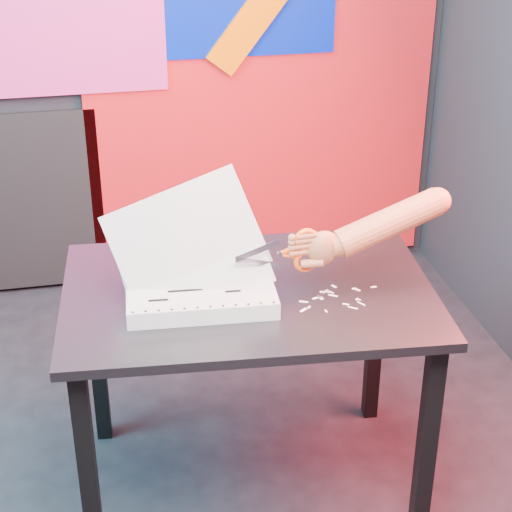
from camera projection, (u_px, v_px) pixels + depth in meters
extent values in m
cube|color=#25242B|center=(163.00, 487.00, 2.88)|extent=(3.00, 3.00, 0.01)
cube|color=#232429|center=(247.00, 479.00, 0.96)|extent=(3.00, 0.01, 2.70)
cube|color=red|center=(261.00, 103.00, 3.89)|extent=(1.60, 0.02, 1.60)
cube|color=black|center=(88.00, 473.00, 2.41)|extent=(0.05, 0.05, 0.72)
cube|color=black|center=(97.00, 352.00, 2.96)|extent=(0.05, 0.05, 0.72)
cube|color=black|center=(427.00, 445.00, 2.52)|extent=(0.05, 0.05, 0.72)
cube|color=black|center=(375.00, 333.00, 3.07)|extent=(0.05, 0.05, 0.72)
cube|color=black|center=(248.00, 293.00, 2.57)|extent=(1.16, 0.82, 0.03)
cube|color=silver|center=(200.00, 290.00, 2.51)|extent=(0.45, 0.34, 0.05)
cube|color=silver|center=(200.00, 282.00, 2.50)|extent=(0.45, 0.34, 0.00)
cube|color=silver|center=(200.00, 281.00, 2.49)|extent=(0.43, 0.33, 0.13)
cube|color=silver|center=(195.00, 272.00, 2.49)|extent=(0.44, 0.28, 0.23)
cube|color=silver|center=(191.00, 255.00, 2.48)|extent=(0.47, 0.23, 0.32)
cube|color=silver|center=(186.00, 240.00, 2.47)|extent=(0.49, 0.19, 0.37)
cylinder|color=black|center=(133.00, 312.00, 2.34)|extent=(0.01, 0.01, 0.00)
cylinder|color=black|center=(146.00, 311.00, 2.35)|extent=(0.01, 0.01, 0.00)
cylinder|color=black|center=(159.00, 310.00, 2.35)|extent=(0.01, 0.01, 0.00)
cylinder|color=black|center=(172.00, 309.00, 2.36)|extent=(0.01, 0.01, 0.00)
cylinder|color=black|center=(185.00, 309.00, 2.36)|extent=(0.01, 0.01, 0.00)
cylinder|color=black|center=(197.00, 308.00, 2.36)|extent=(0.01, 0.01, 0.00)
cylinder|color=black|center=(210.00, 307.00, 2.37)|extent=(0.01, 0.01, 0.00)
cylinder|color=black|center=(223.00, 306.00, 2.37)|extent=(0.01, 0.01, 0.00)
cylinder|color=black|center=(236.00, 305.00, 2.38)|extent=(0.01, 0.01, 0.00)
cylinder|color=black|center=(248.00, 304.00, 2.38)|extent=(0.01, 0.01, 0.00)
cylinder|color=black|center=(261.00, 303.00, 2.39)|extent=(0.01, 0.01, 0.00)
cylinder|color=black|center=(274.00, 302.00, 2.39)|extent=(0.01, 0.01, 0.00)
cylinder|color=black|center=(132.00, 263.00, 2.60)|extent=(0.01, 0.01, 0.00)
cylinder|color=black|center=(144.00, 263.00, 2.60)|extent=(0.01, 0.01, 0.00)
cylinder|color=black|center=(155.00, 262.00, 2.61)|extent=(0.01, 0.01, 0.00)
cylinder|color=black|center=(167.00, 261.00, 2.61)|extent=(0.01, 0.01, 0.00)
cylinder|color=black|center=(179.00, 260.00, 2.62)|extent=(0.01, 0.01, 0.00)
cylinder|color=black|center=(190.00, 260.00, 2.62)|extent=(0.01, 0.01, 0.00)
cylinder|color=black|center=(202.00, 259.00, 2.63)|extent=(0.01, 0.01, 0.00)
cylinder|color=black|center=(213.00, 258.00, 2.63)|extent=(0.01, 0.01, 0.00)
cylinder|color=black|center=(225.00, 258.00, 2.63)|extent=(0.01, 0.01, 0.00)
cylinder|color=black|center=(236.00, 257.00, 2.64)|extent=(0.01, 0.01, 0.00)
cylinder|color=black|center=(248.00, 256.00, 2.64)|extent=(0.01, 0.01, 0.00)
cylinder|color=black|center=(259.00, 255.00, 2.65)|extent=(0.01, 0.01, 0.00)
cube|color=black|center=(164.00, 275.00, 2.53)|extent=(0.08, 0.02, 0.00)
cube|color=black|center=(206.00, 276.00, 2.53)|extent=(0.06, 0.01, 0.00)
cube|color=black|center=(185.00, 290.00, 2.45)|extent=(0.10, 0.02, 0.00)
cube|color=black|center=(233.00, 291.00, 2.45)|extent=(0.05, 0.01, 0.00)
cube|color=black|center=(158.00, 300.00, 2.40)|extent=(0.06, 0.01, 0.00)
cube|color=#9196A8|center=(258.00, 251.00, 2.45)|extent=(0.14, 0.01, 0.06)
cube|color=#9196A8|center=(258.00, 263.00, 2.47)|extent=(0.14, 0.01, 0.06)
cylinder|color=#9196A8|center=(280.00, 254.00, 2.48)|extent=(0.02, 0.01, 0.01)
cube|color=#F14E0F|center=(288.00, 255.00, 2.49)|extent=(0.05, 0.01, 0.02)
cube|color=#F14E0F|center=(288.00, 250.00, 2.48)|extent=(0.05, 0.01, 0.02)
torus|color=#F14E0F|center=(306.00, 240.00, 2.48)|extent=(0.07, 0.02, 0.07)
torus|color=#F14E0F|center=(305.00, 261.00, 2.51)|extent=(0.07, 0.02, 0.07)
ellipsoid|color=#AC6341|center=(323.00, 248.00, 2.51)|extent=(0.10, 0.06, 0.11)
cylinder|color=#AC6341|center=(306.00, 252.00, 2.50)|extent=(0.08, 0.03, 0.02)
cylinder|color=#AC6341|center=(306.00, 246.00, 2.49)|extent=(0.08, 0.03, 0.02)
cylinder|color=#AC6341|center=(306.00, 240.00, 2.48)|extent=(0.07, 0.03, 0.02)
cylinder|color=#AC6341|center=(306.00, 236.00, 2.48)|extent=(0.06, 0.03, 0.02)
cylinder|color=#AC6341|center=(312.00, 263.00, 2.51)|extent=(0.07, 0.04, 0.03)
cylinder|color=#AC6341|center=(340.00, 245.00, 2.52)|extent=(0.07, 0.08, 0.07)
cylinder|color=#AC6341|center=(389.00, 223.00, 2.54)|extent=(0.34, 0.11, 0.19)
sphere|color=#AC6341|center=(437.00, 201.00, 2.55)|extent=(0.08, 0.08, 0.08)
cube|color=silver|center=(358.00, 290.00, 2.56)|extent=(0.01, 0.02, 0.00)
cube|color=silver|center=(317.00, 298.00, 2.52)|extent=(0.03, 0.02, 0.00)
cube|color=silver|center=(309.00, 307.00, 2.47)|extent=(0.01, 0.01, 0.00)
cube|color=silver|center=(333.00, 295.00, 2.53)|extent=(0.03, 0.02, 0.00)
cube|color=silver|center=(322.00, 292.00, 2.55)|extent=(0.02, 0.01, 0.00)
cube|color=silver|center=(329.00, 292.00, 2.55)|extent=(0.01, 0.01, 0.00)
cube|color=silver|center=(361.00, 304.00, 2.49)|extent=(0.02, 0.03, 0.00)
cube|color=silver|center=(321.00, 298.00, 2.51)|extent=(0.01, 0.02, 0.00)
cube|color=silver|center=(334.00, 286.00, 2.58)|extent=(0.02, 0.02, 0.00)
cube|color=silver|center=(359.00, 299.00, 2.51)|extent=(0.01, 0.02, 0.00)
cube|color=silver|center=(303.00, 310.00, 2.45)|extent=(0.03, 0.02, 0.00)
cube|color=silver|center=(320.00, 297.00, 2.52)|extent=(0.02, 0.02, 0.00)
cube|color=silver|center=(326.00, 291.00, 2.55)|extent=(0.03, 0.02, 0.00)
cube|color=silver|center=(374.00, 287.00, 2.57)|extent=(0.02, 0.01, 0.00)
cube|color=silver|center=(330.00, 292.00, 2.55)|extent=(0.02, 0.03, 0.00)
cube|color=silver|center=(304.00, 302.00, 2.50)|extent=(0.03, 0.02, 0.00)
cube|color=silver|center=(353.00, 308.00, 2.47)|extent=(0.03, 0.02, 0.00)
cube|color=silver|center=(326.00, 311.00, 2.45)|extent=(0.01, 0.01, 0.00)
cube|color=silver|center=(354.00, 289.00, 2.57)|extent=(0.01, 0.01, 0.00)
cube|color=silver|center=(346.00, 304.00, 2.48)|extent=(0.02, 0.02, 0.00)
cube|color=silver|center=(358.00, 299.00, 2.51)|extent=(0.01, 0.01, 0.00)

